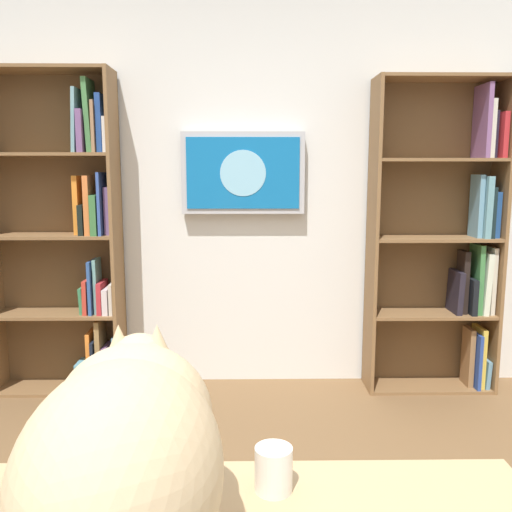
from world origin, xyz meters
The scene contains 6 objects.
wall_back centered at (0.00, -2.23, 1.35)m, with size 4.52×0.06×2.70m, color silver.
bookshelf_left centered at (-1.33, -2.07, 0.98)m, with size 0.83×0.28×2.01m.
bookshelf_right centered at (1.12, -2.06, 0.99)m, with size 0.83×0.28×2.06m.
wall_mounted_tv centered at (0.01, -2.15, 1.42)m, with size 0.80×0.07×0.52m.
cat centered at (0.19, 0.55, 0.97)m, with size 0.34×0.62×0.38m.
coffee_mug centered at (-0.07, 0.35, 0.82)m, with size 0.08×0.08×0.10m, color white.
Camera 1 is at (-0.02, 1.41, 1.44)m, focal length 38.20 mm.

